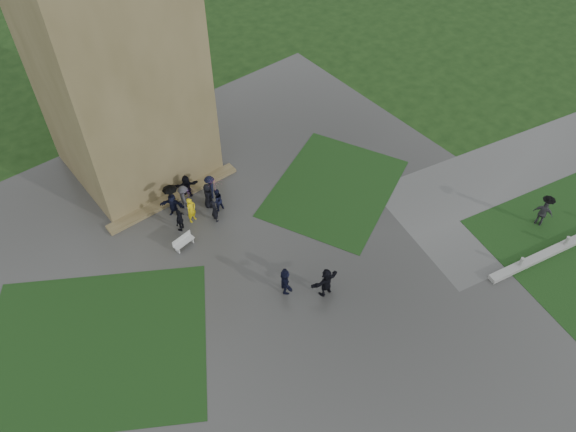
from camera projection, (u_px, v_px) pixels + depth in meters
ground at (278, 310)px, 29.70m from camera, size 120.00×120.00×0.00m
plaza at (255, 286)px, 30.75m from camera, size 34.00×34.00×0.02m
lawn_inset_left at (96, 347)px, 28.18m from camera, size 14.10×13.46×0.01m
lawn_inset_right at (334, 188)px, 35.95m from camera, size 11.12×10.15×0.01m
tower at (109, 41)px, 31.06m from camera, size 8.00×8.00×18.00m
tower_plinth at (174, 197)px, 35.23m from camera, size 9.00×0.80×0.22m
bench at (183, 242)px, 32.38m from camera, size 1.37×0.61×0.76m
visitor_cluster at (193, 197)px, 33.82m from camera, size 3.93×3.66×2.57m
pedestrian_mid at (285, 281)px, 29.91m from camera, size 1.19×1.65×1.69m
pedestrian_near at (326, 282)px, 29.74m from camera, size 1.78×0.68×1.91m
pedestrian_path at (544, 211)px, 33.01m from camera, size 0.97×1.24×2.27m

